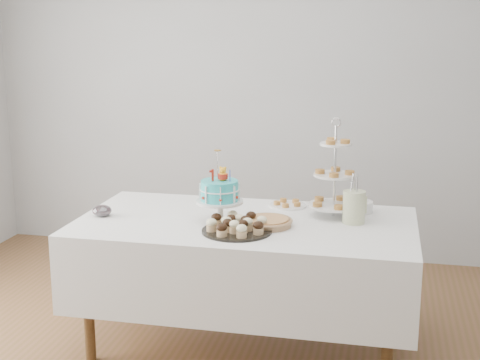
% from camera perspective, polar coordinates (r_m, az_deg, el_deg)
% --- Properties ---
extents(walls, '(5.04, 4.04, 2.70)m').
position_cam_1_polar(walls, '(3.41, -0.56, 4.50)').
color(walls, '#9EA2A4').
rests_on(walls, floor).
extents(table, '(1.92, 1.02, 0.77)m').
position_cam_1_polar(table, '(3.89, 0.46, -6.70)').
color(table, white).
rests_on(table, floor).
extents(birthday_cake, '(0.27, 0.27, 0.41)m').
position_cam_1_polar(birthday_cake, '(3.78, -1.75, -1.95)').
color(birthday_cake, white).
rests_on(birthday_cake, table).
extents(cupcake_tray, '(0.38, 0.38, 0.09)m').
position_cam_1_polar(cupcake_tray, '(3.60, -0.27, -3.81)').
color(cupcake_tray, black).
rests_on(cupcake_tray, table).
extents(pie, '(0.28, 0.28, 0.04)m').
position_cam_1_polar(pie, '(3.72, 2.38, -3.57)').
color(pie, '#A7805A').
rests_on(pie, table).
extents(tiered_stand, '(0.30, 0.30, 0.58)m').
position_cam_1_polar(tiered_stand, '(3.90, 8.08, 0.37)').
color(tiered_stand, silver).
rests_on(tiered_stand, table).
extents(plate_stack, '(0.17, 0.17, 0.06)m').
position_cam_1_polar(plate_stack, '(4.06, 10.10, -2.25)').
color(plate_stack, white).
rests_on(plate_stack, table).
extents(pastry_plate, '(0.23, 0.23, 0.03)m').
position_cam_1_polar(pastry_plate, '(4.13, 4.10, -2.06)').
color(pastry_plate, white).
rests_on(pastry_plate, table).
extents(jam_bowl_a, '(0.10, 0.10, 0.06)m').
position_cam_1_polar(jam_bowl_a, '(3.99, -11.69, -2.63)').
color(jam_bowl_a, silver).
rests_on(jam_bowl_a, table).
extents(jam_bowl_b, '(0.11, 0.11, 0.07)m').
position_cam_1_polar(jam_bowl_b, '(3.99, -11.69, -2.60)').
color(jam_bowl_b, silver).
rests_on(jam_bowl_b, table).
extents(utensil_pitcher, '(0.13, 0.13, 0.28)m').
position_cam_1_polar(utensil_pitcher, '(3.81, 9.71, -2.17)').
color(utensil_pitcher, white).
rests_on(utensil_pitcher, table).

